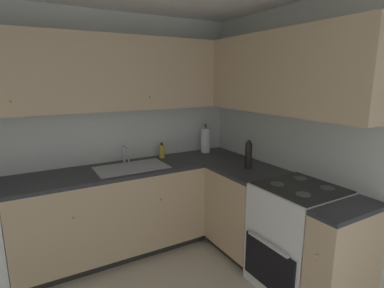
# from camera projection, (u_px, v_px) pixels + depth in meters

# --- Properties ---
(wall_back) EXTENTS (3.97, 0.05, 2.44)m
(wall_back) POSITION_uv_depth(u_px,v_px,m) (56.00, 137.00, 3.00)
(wall_back) COLOR silver
(wall_back) RESTS_ON ground_plane
(wall_right) EXTENTS (0.05, 3.44, 2.44)m
(wall_right) POSITION_uv_depth(u_px,v_px,m) (339.00, 148.00, 2.52)
(wall_right) COLOR silver
(wall_right) RESTS_ON ground_plane
(lower_cabinets_back) EXTENTS (1.83, 0.62, 0.87)m
(lower_cabinets_back) POSITION_uv_depth(u_px,v_px,m) (112.00, 214.00, 3.09)
(lower_cabinets_back) COLOR tan
(lower_cabinets_back) RESTS_ON ground_plane
(countertop_back) EXTENTS (3.04, 0.60, 0.03)m
(countertop_back) POSITION_uv_depth(u_px,v_px,m) (109.00, 172.00, 2.99)
(countertop_back) COLOR #2D2D33
(countertop_back) RESTS_ON lower_cabinets_back
(lower_cabinets_right) EXTENTS (0.62, 1.53, 0.87)m
(lower_cabinets_right) POSITION_uv_depth(u_px,v_px,m) (266.00, 223.00, 2.91)
(lower_cabinets_right) COLOR tan
(lower_cabinets_right) RESTS_ON ground_plane
(countertop_right) EXTENTS (0.60, 1.53, 0.03)m
(countertop_right) POSITION_uv_depth(u_px,v_px,m) (268.00, 178.00, 2.81)
(countertop_right) COLOR #2D2D33
(countertop_right) RESTS_ON lower_cabinets_right
(oven_range) EXTENTS (0.68, 0.62, 1.05)m
(oven_range) POSITION_uv_depth(u_px,v_px,m) (298.00, 237.00, 2.61)
(oven_range) COLOR white
(oven_range) RESTS_ON ground_plane
(upper_cabinets_back) EXTENTS (2.72, 0.34, 0.71)m
(upper_cabinets_back) POSITION_uv_depth(u_px,v_px,m) (82.00, 73.00, 2.83)
(upper_cabinets_back) COLOR tan
(upper_cabinets_right) EXTENTS (0.32, 2.08, 0.71)m
(upper_cabinets_right) POSITION_uv_depth(u_px,v_px,m) (272.00, 73.00, 2.83)
(upper_cabinets_right) COLOR tan
(sink) EXTENTS (0.70, 0.40, 0.10)m
(sink) POSITION_uv_depth(u_px,v_px,m) (132.00, 172.00, 3.08)
(sink) COLOR #B7B7BC
(sink) RESTS_ON countertop_back
(faucet) EXTENTS (0.07, 0.16, 0.19)m
(faucet) POSITION_uv_depth(u_px,v_px,m) (125.00, 152.00, 3.22)
(faucet) COLOR silver
(faucet) RESTS_ON countertop_back
(soap_bottle) EXTENTS (0.06, 0.06, 0.17)m
(soap_bottle) POSITION_uv_depth(u_px,v_px,m) (162.00, 151.00, 3.44)
(soap_bottle) COLOR gold
(soap_bottle) RESTS_ON countertop_back
(paper_towel_roll) EXTENTS (0.11, 0.11, 0.35)m
(paper_towel_roll) POSITION_uv_depth(u_px,v_px,m) (205.00, 140.00, 3.69)
(paper_towel_roll) COLOR white
(paper_towel_roll) RESTS_ON countertop_back
(oil_bottle) EXTENTS (0.07, 0.07, 0.28)m
(oil_bottle) POSITION_uv_depth(u_px,v_px,m) (248.00, 155.00, 3.02)
(oil_bottle) COLOR black
(oil_bottle) RESTS_ON countertop_right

